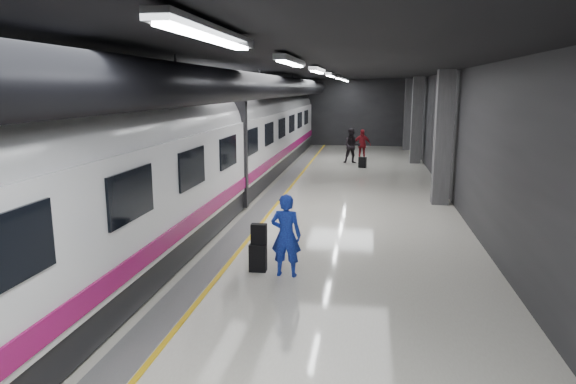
{
  "coord_description": "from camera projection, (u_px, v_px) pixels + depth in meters",
  "views": [
    {
      "loc": [
        2.09,
        -15.83,
        3.89
      ],
      "look_at": [
        -0.01,
        -2.49,
        1.16
      ],
      "focal_mm": 32.0,
      "sensor_mm": 36.0,
      "label": 1
    }
  ],
  "objects": [
    {
      "name": "platform_hall",
      "position": [
        296.0,
        99.0,
        16.68
      ],
      "size": [
        10.02,
        40.02,
        4.51
      ],
      "color": "black",
      "rests_on": "ground"
    },
    {
      "name": "shoulder_bag",
      "position": [
        259.0,
        234.0,
        10.99
      ],
      "size": [
        0.34,
        0.18,
        0.45
      ],
      "primitive_type": "cube",
      "rotation": [
        0.0,
        0.0,
        0.02
      ],
      "color": "black",
      "rests_on": "suitcase_main"
    },
    {
      "name": "suitcase_far",
      "position": [
        362.0,
        162.0,
        25.6
      ],
      "size": [
        0.41,
        0.33,
        0.54
      ],
      "primitive_type": "cube",
      "rotation": [
        0.0,
        0.0,
        -0.28
      ],
      "color": "black",
      "rests_on": "ground"
    },
    {
      "name": "traveler_far_b",
      "position": [
        362.0,
        145.0,
        28.22
      ],
      "size": [
        1.02,
        0.48,
        1.7
      ],
      "primitive_type": "imported",
      "rotation": [
        0.0,
        0.0,
        0.06
      ],
      "color": "maroon",
      "rests_on": "ground"
    },
    {
      "name": "ground",
      "position": [
        300.0,
        212.0,
        16.41
      ],
      "size": [
        40.0,
        40.0,
        0.0
      ],
      "primitive_type": "plane",
      "color": "silver",
      "rests_on": "ground"
    },
    {
      "name": "train",
      "position": [
        201.0,
        146.0,
        16.5
      ],
      "size": [
        3.05,
        38.0,
        4.05
      ],
      "color": "black",
      "rests_on": "ground"
    },
    {
      "name": "suitcase_main",
      "position": [
        258.0,
        258.0,
        11.07
      ],
      "size": [
        0.37,
        0.24,
        0.6
      ],
      "primitive_type": "cube",
      "rotation": [
        0.0,
        0.0,
        0.02
      ],
      "color": "black",
      "rests_on": "ground"
    },
    {
      "name": "traveler_far_a",
      "position": [
        352.0,
        146.0,
        27.0
      ],
      "size": [
        0.96,
        0.79,
        1.84
      ],
      "primitive_type": "imported",
      "rotation": [
        0.0,
        0.0,
        0.11
      ],
      "color": "black",
      "rests_on": "ground"
    },
    {
      "name": "traveler_main",
      "position": [
        286.0,
        235.0,
        10.69
      ],
      "size": [
        0.66,
        0.45,
        1.76
      ],
      "primitive_type": "imported",
      "rotation": [
        0.0,
        0.0,
        3.09
      ],
      "color": "blue",
      "rests_on": "ground"
    }
  ]
}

